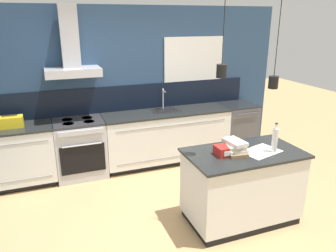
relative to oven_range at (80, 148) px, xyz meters
The scene contains 12 objects.
ground_plane 1.94m from the oven_range, 63.66° to the right, with size 16.00×16.00×0.00m, color tan.
wall_back 1.24m from the oven_range, 21.76° to the left, with size 5.60×2.39×2.60m.
counter_run_left 0.95m from the oven_range, behind, with size 1.17×0.64×0.91m.
counter_run_sink 1.45m from the oven_range, ahead, with size 2.16×0.64×1.27m.
oven_range is the anchor object (origin of this frame).
dishwasher 2.83m from the oven_range, ahead, with size 0.61×0.65×0.91m.
kitchen_island 2.59m from the oven_range, 49.18° to the right, with size 1.37×0.78×0.91m.
bottle_on_island 2.95m from the oven_range, 46.02° to the right, with size 0.07×0.07×0.36m.
book_stack 2.54m from the oven_range, 51.10° to the right, with size 0.26×0.35×0.16m.
red_supply_box 2.47m from the oven_range, 53.70° to the right, with size 0.22×0.19×0.11m.
paper_pile 2.79m from the oven_range, 47.10° to the right, with size 0.51×0.41×0.01m.
yellow_toolbox 1.07m from the oven_range, behind, with size 0.34×0.18×0.19m.
Camera 1 is at (-1.24, -3.26, 2.40)m, focal length 35.00 mm.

